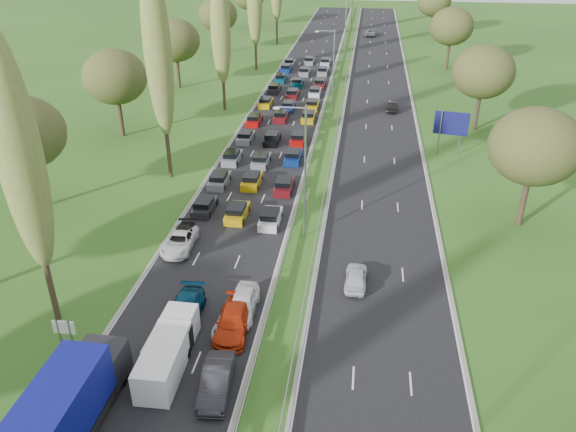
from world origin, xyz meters
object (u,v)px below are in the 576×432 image
at_px(near_car_2, 180,241).
at_px(direction_sign, 451,125).
at_px(near_car_3, 182,238).
at_px(white_van_front, 174,337).
at_px(info_sign, 64,330).
at_px(white_van_rear, 165,359).
at_px(blue_lorry, 68,406).

distance_m(near_car_2, direction_sign, 36.22).
relative_size(near_car_3, white_van_front, 0.91).
xyz_separation_m(near_car_2, info_sign, (-3.58, -13.13, 0.64)).
height_order(white_van_front, direction_sign, direction_sign).
height_order(white_van_front, white_van_rear, white_van_rear).
height_order(near_car_3, direction_sign, direction_sign).
xyz_separation_m(white_van_rear, direction_sign, (21.48, 40.44, 2.43)).
xyz_separation_m(white_van_front, white_van_rear, (0.12, -2.06, 0.04)).
distance_m(white_van_front, info_sign, 7.23).
distance_m(near_car_2, near_car_3, 0.52).
bearing_deg(near_car_3, near_car_2, -92.37).
bearing_deg(direction_sign, white_van_front, -119.37).
bearing_deg(white_van_rear, near_car_3, 102.58).
bearing_deg(info_sign, white_van_rear, -11.31).
bearing_deg(near_car_3, white_van_rear, -78.67).
height_order(white_van_rear, direction_sign, direction_sign).
bearing_deg(blue_lorry, white_van_front, 65.99).
distance_m(blue_lorry, info_sign, 7.81).
bearing_deg(white_van_rear, near_car_2, 103.05).
height_order(near_car_2, white_van_rear, white_van_rear).
relative_size(near_car_3, blue_lorry, 0.49).
bearing_deg(info_sign, direction_sign, 53.54).
height_order(blue_lorry, white_van_front, blue_lorry).
bearing_deg(white_van_front, info_sign, -174.66).
relative_size(near_car_2, white_van_front, 0.96).
height_order(blue_lorry, direction_sign, direction_sign).
height_order(white_van_front, info_sign, white_van_front).
relative_size(near_car_2, near_car_3, 1.05).
height_order(white_van_rear, info_sign, white_van_rear).
relative_size(white_van_rear, direction_sign, 1.06).
xyz_separation_m(near_car_3, info_sign, (-3.58, -13.66, 0.64)).
height_order(near_car_2, blue_lorry, blue_lorry).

